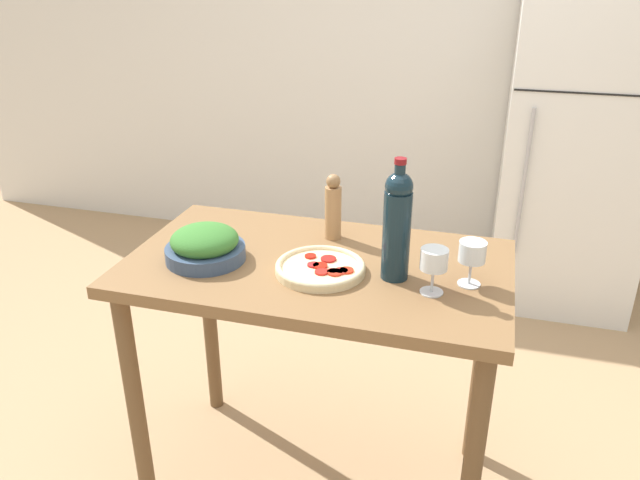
{
  "coord_description": "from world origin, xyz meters",
  "views": [
    {
      "loc": [
        0.49,
        -1.67,
        1.77
      ],
      "look_at": [
        0.0,
        0.03,
        0.96
      ],
      "focal_mm": 35.0,
      "sensor_mm": 36.0,
      "label": 1
    }
  ],
  "objects_px": {
    "salad_bowl": "(205,245)",
    "refrigerator": "(575,152)",
    "wine_glass_near": "(434,262)",
    "homemade_pizza": "(320,268)",
    "wine_glass_far": "(472,254)",
    "pepper_mill": "(335,208)",
    "wine_bottle": "(397,223)"
  },
  "relations": [
    {
      "from": "salad_bowl",
      "to": "refrigerator",
      "type": "bearing_deg",
      "value": 55.42
    },
    {
      "from": "wine_glass_near",
      "to": "homemade_pizza",
      "type": "relative_size",
      "value": 0.5
    },
    {
      "from": "refrigerator",
      "to": "wine_glass_near",
      "type": "distance_m",
      "value": 1.9
    },
    {
      "from": "wine_glass_near",
      "to": "homemade_pizza",
      "type": "bearing_deg",
      "value": 174.21
    },
    {
      "from": "wine_glass_near",
      "to": "wine_glass_far",
      "type": "height_order",
      "value": "same"
    },
    {
      "from": "wine_glass_far",
      "to": "homemade_pizza",
      "type": "distance_m",
      "value": 0.45
    },
    {
      "from": "pepper_mill",
      "to": "homemade_pizza",
      "type": "bearing_deg",
      "value": -84.53
    },
    {
      "from": "refrigerator",
      "to": "salad_bowl",
      "type": "distance_m",
      "value": 2.19
    },
    {
      "from": "wine_bottle",
      "to": "salad_bowl",
      "type": "distance_m",
      "value": 0.6
    },
    {
      "from": "wine_bottle",
      "to": "wine_glass_near",
      "type": "bearing_deg",
      "value": -28.51
    },
    {
      "from": "wine_bottle",
      "to": "salad_bowl",
      "type": "xyz_separation_m",
      "value": [
        -0.59,
        -0.05,
        -0.12
      ]
    },
    {
      "from": "wine_glass_near",
      "to": "salad_bowl",
      "type": "xyz_separation_m",
      "value": [
        -0.71,
        0.02,
        -0.05
      ]
    },
    {
      "from": "wine_glass_near",
      "to": "homemade_pizza",
      "type": "xyz_separation_m",
      "value": [
        -0.34,
        0.03,
        -0.08
      ]
    },
    {
      "from": "homemade_pizza",
      "to": "refrigerator",
      "type": "bearing_deg",
      "value": 63.95
    },
    {
      "from": "refrigerator",
      "to": "salad_bowl",
      "type": "xyz_separation_m",
      "value": [
        -1.24,
        -1.8,
        0.11
      ]
    },
    {
      "from": "pepper_mill",
      "to": "homemade_pizza",
      "type": "xyz_separation_m",
      "value": [
        0.02,
        -0.25,
        -0.09
      ]
    },
    {
      "from": "refrigerator",
      "to": "wine_glass_far",
      "type": "distance_m",
      "value": 1.8
    },
    {
      "from": "refrigerator",
      "to": "wine_glass_near",
      "type": "bearing_deg",
      "value": -106.4
    },
    {
      "from": "homemade_pizza",
      "to": "wine_glass_near",
      "type": "bearing_deg",
      "value": -5.79
    },
    {
      "from": "wine_glass_far",
      "to": "pepper_mill",
      "type": "distance_m",
      "value": 0.51
    },
    {
      "from": "wine_bottle",
      "to": "homemade_pizza",
      "type": "relative_size",
      "value": 1.35
    },
    {
      "from": "wine_glass_far",
      "to": "wine_glass_near",
      "type": "bearing_deg",
      "value": -141.69
    },
    {
      "from": "refrigerator",
      "to": "salad_bowl",
      "type": "bearing_deg",
      "value": -124.58
    },
    {
      "from": "wine_bottle",
      "to": "homemade_pizza",
      "type": "xyz_separation_m",
      "value": [
        -0.22,
        -0.03,
        -0.16
      ]
    },
    {
      "from": "refrigerator",
      "to": "homemade_pizza",
      "type": "bearing_deg",
      "value": -116.05
    },
    {
      "from": "refrigerator",
      "to": "pepper_mill",
      "type": "bearing_deg",
      "value": -120.38
    },
    {
      "from": "wine_glass_near",
      "to": "homemade_pizza",
      "type": "distance_m",
      "value": 0.35
    },
    {
      "from": "pepper_mill",
      "to": "wine_glass_near",
      "type": "bearing_deg",
      "value": -38.65
    },
    {
      "from": "wine_glass_far",
      "to": "salad_bowl",
      "type": "relative_size",
      "value": 0.55
    },
    {
      "from": "pepper_mill",
      "to": "wine_bottle",
      "type": "bearing_deg",
      "value": -42.74
    },
    {
      "from": "wine_bottle",
      "to": "homemade_pizza",
      "type": "distance_m",
      "value": 0.27
    },
    {
      "from": "wine_glass_far",
      "to": "refrigerator",
      "type": "bearing_deg",
      "value": 75.92
    }
  ]
}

